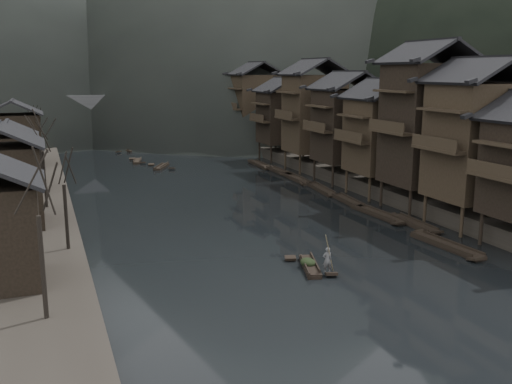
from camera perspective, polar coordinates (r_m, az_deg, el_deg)
name	(u,v)px	position (r m, az deg, el deg)	size (l,w,h in m)	color
water	(285,244)	(44.97, 2.87, -5.20)	(300.00, 300.00, 0.00)	black
right_bank	(383,148)	(95.81, 12.59, 4.28)	(40.00, 200.00, 1.80)	#2D2823
stilt_houses	(355,110)	(68.31, 9.82, 8.11)	(9.00, 67.60, 16.39)	black
left_houses	(7,152)	(60.02, -23.67, 3.69)	(8.10, 53.20, 8.73)	black
bare_trees	(45,144)	(58.58, -20.36, 4.50)	(3.84, 73.36, 7.68)	black
moored_sampans	(329,193)	(63.07, 7.35, -0.07)	(3.00, 48.69, 0.47)	black
midriver_boats	(128,153)	(94.87, -12.72, 3.78)	(8.85, 35.07, 0.45)	black
stone_bridge	(135,114)	(112.96, -11.97, 7.59)	(40.00, 6.00, 9.00)	#4C4C4F
hero_sampan	(310,266)	(39.59, 5.43, -7.35)	(2.17, 4.68, 0.43)	black
cargo_heap	(308,258)	(39.56, 5.23, -6.54)	(1.03, 1.34, 0.62)	black
boatman	(327,257)	(38.14, 7.14, -6.42)	(0.63, 0.41, 1.73)	#5E5E61
bamboo_pole	(331,217)	(37.48, 7.52, -2.51)	(0.06, 0.06, 4.31)	#8C7A51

